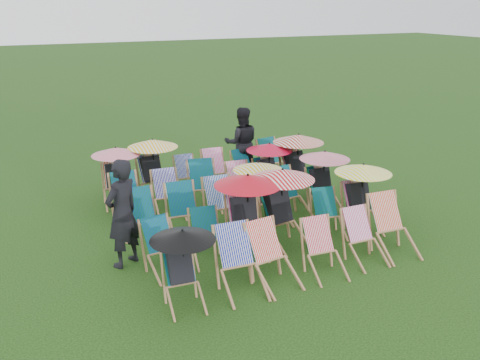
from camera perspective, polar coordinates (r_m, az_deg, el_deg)
name	(u,v)px	position (r m, az deg, el deg)	size (l,w,h in m)	color
ground	(243,227)	(10.74, 0.29, -4.99)	(100.00, 100.00, 0.00)	black
deckchair_0	(183,267)	(7.94, -6.13, -9.24)	(0.97, 1.02, 1.15)	#A3734C
deckchair_1	(241,263)	(8.27, 0.09, -8.80)	(0.70, 0.94, 0.99)	#A3734C
deckchair_2	(274,256)	(8.50, 3.60, -8.14)	(0.76, 0.97, 0.97)	#A3734C
deckchair_3	(325,249)	(8.91, 9.01, -7.33)	(0.64, 0.85, 0.88)	#A3734C
deckchair_4	(365,238)	(9.46, 13.20, -6.01)	(0.59, 0.82, 0.88)	#A3734C
deckchair_5	(394,227)	(9.86, 16.13, -4.80)	(0.72, 0.97, 1.02)	#A3734C
deckchair_6	(164,248)	(8.94, -8.13, -7.22)	(0.69, 0.88, 0.88)	#A3734C
deckchair_7	(208,238)	(9.26, -3.47, -6.15)	(0.67, 0.86, 0.86)	#A3734C
deckchair_8	(247,213)	(9.42, 0.72, -3.57)	(1.19, 1.27, 1.41)	#A3734C
deckchair_9	(283,206)	(9.78, 4.63, -2.80)	(1.19, 1.28, 1.41)	#A3734C
deckchair_10	(329,214)	(10.36, 9.43, -3.63)	(0.70, 0.87, 0.85)	#A3734C
deckchair_11	(362,196)	(10.64, 12.90, -1.72)	(1.10, 1.16, 1.31)	#A3734C
deckchair_12	(143,220)	(9.94, -10.26, -4.21)	(0.66, 0.92, 1.00)	#A3734C
deckchair_13	(185,212)	(10.20, -5.90, -3.45)	(0.71, 0.95, 0.98)	#A3734C
deckchair_14	(223,206)	(10.47, -1.86, -2.74)	(0.71, 0.95, 0.98)	#A3734C
deckchair_15	(257,191)	(10.81, 1.84, -1.18)	(1.02, 1.09, 1.21)	#A3734C
deckchair_16	(291,195)	(11.06, 5.51, -1.58)	(0.80, 1.01, 1.00)	#A3734C
deckchair_17	(324,180)	(11.50, 8.98, 0.00)	(1.07, 1.12, 1.28)	#A3734C
deckchair_18	(128,199)	(11.05, -11.85, -2.04)	(0.64, 0.89, 0.96)	#A3734C
deckchair_19	(168,195)	(11.22, -7.65, -1.58)	(0.67, 0.89, 0.92)	#A3734C
deckchair_20	(204,186)	(11.52, -3.83, -0.68)	(0.81, 1.02, 1.00)	#A3734C
deckchair_21	(242,185)	(11.77, 0.16, -0.50)	(0.66, 0.87, 0.89)	#A3734C
deckchair_22	(270,170)	(12.11, 3.17, 1.09)	(1.05, 1.09, 1.25)	#A3734C
deckchair_23	(299,163)	(12.39, 6.32, 1.77)	(1.17, 1.26, 1.39)	#A3734C
deckchair_24	(116,175)	(12.01, -13.09, 0.51)	(1.06, 1.12, 1.26)	#A3734C
deckchair_25	(154,168)	(12.22, -9.21, 1.28)	(1.13, 1.20, 1.34)	#A3734C
deckchair_26	(188,175)	(12.57, -5.57, 0.52)	(0.57, 0.78, 0.83)	#A3734C
deckchair_27	(217,171)	(12.67, -2.47, 0.98)	(0.66, 0.89, 0.92)	#A3734C
deckchair_28	(246,168)	(13.03, 0.67, 1.25)	(0.63, 0.82, 0.82)	#A3734C
deckchair_29	(276,160)	(13.44, 3.84, 2.13)	(0.81, 1.01, 0.98)	#A3734C
person_left	(122,213)	(9.12, -12.45, -3.49)	(0.69, 0.45, 1.88)	black
person_rear	(242,143)	(13.43, 0.17, 3.99)	(0.88, 0.68, 1.81)	black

